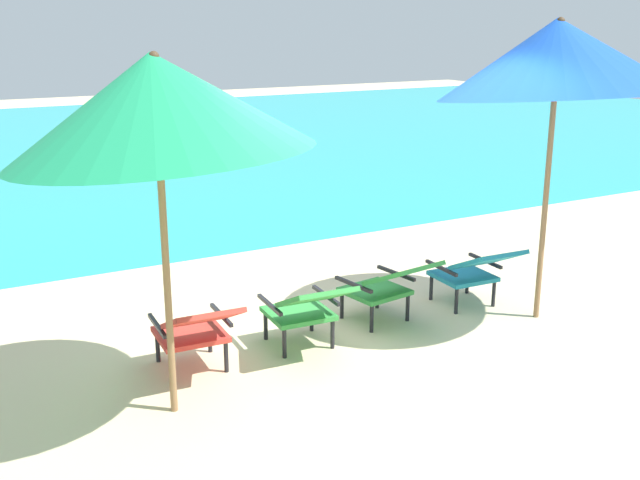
{
  "coord_description": "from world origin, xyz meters",
  "views": [
    {
      "loc": [
        -3.24,
        -5.11,
        2.67
      ],
      "look_at": [
        0.0,
        0.69,
        0.75
      ],
      "focal_mm": 42.65,
      "sensor_mm": 36.0,
      "label": 1
    }
  ],
  "objects_px": {
    "lounge_chair_near_right": "(388,283)",
    "beach_umbrella_left": "(156,104)",
    "beach_umbrella_right": "(558,58)",
    "lounge_chair_far_left": "(196,327)",
    "lounge_chair_near_left": "(307,306)",
    "lounge_chair_far_right": "(475,269)"
  },
  "relations": [
    {
      "from": "lounge_chair_near_left",
      "to": "lounge_chair_far_left",
      "type": "bearing_deg",
      "value": 178.98
    },
    {
      "from": "lounge_chair_near_right",
      "to": "beach_umbrella_left",
      "type": "relative_size",
      "value": 0.33
    },
    {
      "from": "lounge_chair_far_left",
      "to": "lounge_chair_near_left",
      "type": "xyz_separation_m",
      "value": [
        0.96,
        -0.02,
        0.0
      ]
    },
    {
      "from": "lounge_chair_far_left",
      "to": "beach_umbrella_left",
      "type": "relative_size",
      "value": 0.32
    },
    {
      "from": "lounge_chair_near_left",
      "to": "beach_umbrella_left",
      "type": "xyz_separation_m",
      "value": [
        -1.3,
        -0.43,
        1.76
      ]
    },
    {
      "from": "lounge_chair_near_right",
      "to": "lounge_chair_far_right",
      "type": "xyz_separation_m",
      "value": [
        0.95,
        -0.06,
        0.0
      ]
    },
    {
      "from": "beach_umbrella_right",
      "to": "lounge_chair_near_right",
      "type": "bearing_deg",
      "value": 159.02
    },
    {
      "from": "lounge_chair_near_left",
      "to": "beach_umbrella_left",
      "type": "relative_size",
      "value": 0.32
    },
    {
      "from": "beach_umbrella_left",
      "to": "beach_umbrella_right",
      "type": "xyz_separation_m",
      "value": [
        3.55,
        0.06,
        0.21
      ]
    },
    {
      "from": "lounge_chair_far_left",
      "to": "beach_umbrella_left",
      "type": "bearing_deg",
      "value": -127.89
    },
    {
      "from": "lounge_chair_near_right",
      "to": "beach_umbrella_left",
      "type": "height_order",
      "value": "beach_umbrella_left"
    },
    {
      "from": "lounge_chair_near_left",
      "to": "beach_umbrella_left",
      "type": "distance_m",
      "value": 2.23
    },
    {
      "from": "lounge_chair_far_right",
      "to": "lounge_chair_near_right",
      "type": "bearing_deg",
      "value": 176.34
    },
    {
      "from": "lounge_chair_near_right",
      "to": "beach_umbrella_right",
      "type": "distance_m",
      "value": 2.43
    },
    {
      "from": "lounge_chair_far_left",
      "to": "lounge_chair_far_right",
      "type": "height_order",
      "value": "same"
    },
    {
      "from": "lounge_chair_far_left",
      "to": "lounge_chair_near_left",
      "type": "relative_size",
      "value": 1.0
    },
    {
      "from": "lounge_chair_far_left",
      "to": "lounge_chair_near_left",
      "type": "bearing_deg",
      "value": -1.02
    },
    {
      "from": "lounge_chair_far_left",
      "to": "beach_umbrella_left",
      "type": "distance_m",
      "value": 1.85
    },
    {
      "from": "beach_umbrella_right",
      "to": "lounge_chair_far_left",
      "type": "bearing_deg",
      "value": 173.19
    },
    {
      "from": "lounge_chair_far_left",
      "to": "lounge_chair_near_right",
      "type": "xyz_separation_m",
      "value": [
        1.87,
        0.13,
        0.0
      ]
    },
    {
      "from": "beach_umbrella_right",
      "to": "beach_umbrella_left",
      "type": "bearing_deg",
      "value": -179.0
    },
    {
      "from": "lounge_chair_near_left",
      "to": "lounge_chair_far_right",
      "type": "height_order",
      "value": "same"
    }
  ]
}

